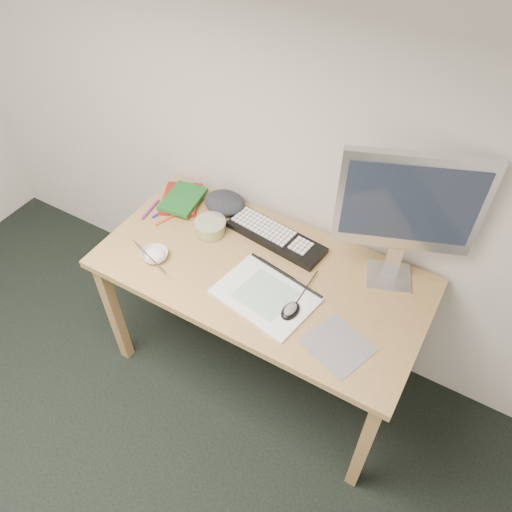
% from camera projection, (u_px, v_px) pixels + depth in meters
% --- Properties ---
extents(desk, '(1.40, 0.70, 0.75)m').
position_uv_depth(desk, '(261.00, 283.00, 2.16)').
color(desk, '#AD884F').
rests_on(desk, ground).
extents(mousepad, '(0.28, 0.26, 0.00)m').
position_uv_depth(mousepad, '(338.00, 345.00, 1.84)').
color(mousepad, gray).
rests_on(mousepad, desk).
extents(sketchpad, '(0.43, 0.34, 0.01)m').
position_uv_depth(sketchpad, '(265.00, 295.00, 2.00)').
color(sketchpad, silver).
rests_on(sketchpad, desk).
extents(keyboard, '(0.48, 0.20, 0.03)m').
position_uv_depth(keyboard, '(276.00, 237.00, 2.22)').
color(keyboard, black).
rests_on(keyboard, desk).
extents(monitor, '(0.50, 0.22, 0.61)m').
position_uv_depth(monitor, '(408.00, 207.00, 1.80)').
color(monitor, silver).
rests_on(monitor, desk).
extents(mouse, '(0.07, 0.10, 0.03)m').
position_uv_depth(mouse, '(290.00, 309.00, 1.93)').
color(mouse, black).
rests_on(mouse, sketchpad).
extents(rice_bowl, '(0.13, 0.13, 0.04)m').
position_uv_depth(rice_bowl, '(155.00, 255.00, 2.14)').
color(rice_bowl, silver).
rests_on(rice_bowl, desk).
extents(chopsticks, '(0.25, 0.10, 0.02)m').
position_uv_depth(chopsticks, '(149.00, 257.00, 2.10)').
color(chopsticks, '#B7B7B9').
rests_on(chopsticks, rice_bowl).
extents(fruit_tub, '(0.16, 0.16, 0.07)m').
position_uv_depth(fruit_tub, '(211.00, 227.00, 2.23)').
color(fruit_tub, '#C2C746').
rests_on(fruit_tub, desk).
extents(book_red, '(0.25, 0.28, 0.02)m').
position_uv_depth(book_red, '(181.00, 199.00, 2.41)').
color(book_red, maroon).
rests_on(book_red, desk).
extents(book_green, '(0.19, 0.24, 0.02)m').
position_uv_depth(book_green, '(183.00, 199.00, 2.37)').
color(book_green, '#186123').
rests_on(book_green, book_red).
extents(cloth_lump, '(0.20, 0.18, 0.07)m').
position_uv_depth(cloth_lump, '(225.00, 203.00, 2.35)').
color(cloth_lump, '#23262A').
rests_on(cloth_lump, desk).
extents(pencil_pink, '(0.18, 0.01, 0.01)m').
position_uv_depth(pencil_pink, '(255.00, 261.00, 2.13)').
color(pencil_pink, pink).
rests_on(pencil_pink, desk).
extents(pencil_tan, '(0.13, 0.11, 0.01)m').
position_uv_depth(pencil_tan, '(274.00, 268.00, 2.11)').
color(pencil_tan, tan).
rests_on(pencil_tan, desk).
extents(pencil_black, '(0.20, 0.04, 0.01)m').
position_uv_depth(pencil_black, '(277.00, 268.00, 2.11)').
color(pencil_black, black).
rests_on(pencil_black, desk).
extents(marker_blue, '(0.03, 0.11, 0.01)m').
position_uv_depth(marker_blue, '(162.00, 212.00, 2.35)').
color(marker_blue, '#1F25A8').
rests_on(marker_blue, desk).
extents(marker_orange, '(0.05, 0.13, 0.01)m').
position_uv_depth(marker_orange, '(168.00, 218.00, 2.32)').
color(marker_orange, '#DB5319').
rests_on(marker_orange, desk).
extents(marker_purple, '(0.03, 0.15, 0.01)m').
position_uv_depth(marker_purple, '(150.00, 209.00, 2.36)').
color(marker_purple, '#7C2486').
rests_on(marker_purple, desk).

